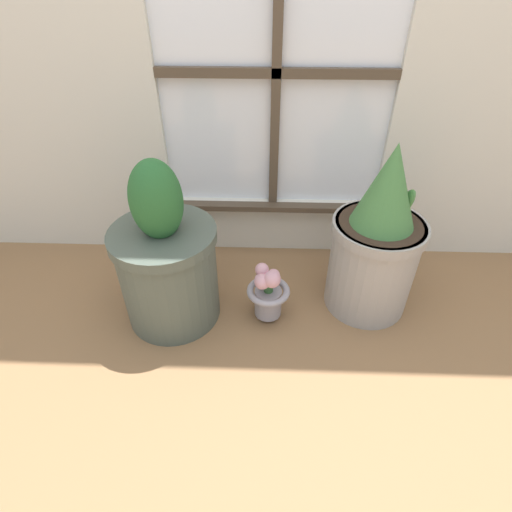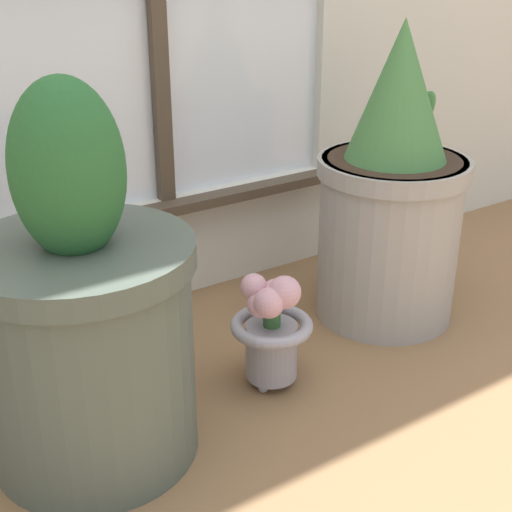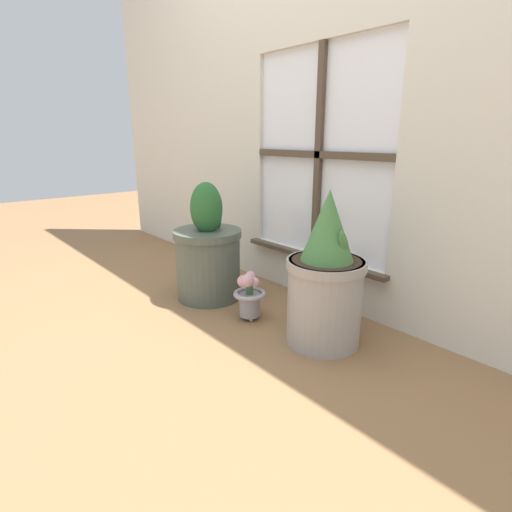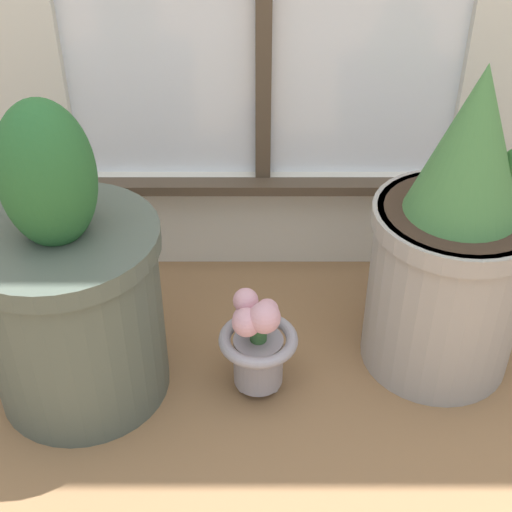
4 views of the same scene
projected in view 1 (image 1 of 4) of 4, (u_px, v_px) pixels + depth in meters
ground_plane at (271, 343)px, 1.46m from camera, size 10.00×10.00×0.00m
potted_plant_left at (167, 262)px, 1.43m from camera, size 0.37×0.37×0.65m
potted_plant_right at (376, 244)px, 1.46m from camera, size 0.34×0.34×0.68m
flower_vase at (268, 291)px, 1.49m from camera, size 0.16×0.16×0.24m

